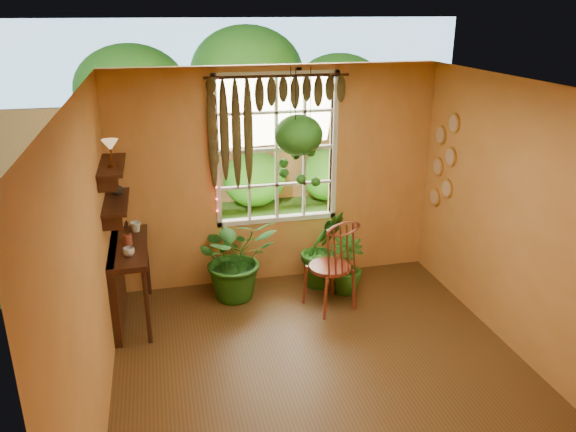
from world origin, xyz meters
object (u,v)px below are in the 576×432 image
windsor_chair (331,279)px  potted_plant_left (236,257)px  counter_ledge (121,275)px  potted_plant_mid (323,249)px  hanging_basket (299,140)px

windsor_chair → potted_plant_left: windsor_chair is taller
counter_ledge → potted_plant_left: (1.31, 0.24, -0.03)m
potted_plant_left → potted_plant_mid: potted_plant_left is taller
counter_ledge → hanging_basket: bearing=9.6°
windsor_chair → hanging_basket: 1.65m
counter_ledge → windsor_chair: size_ratio=0.92×
counter_ledge → hanging_basket: hanging_basket is taller
windsor_chair → potted_plant_left: 1.16m
windsor_chair → potted_plant_left: (-1.03, 0.53, 0.15)m
potted_plant_left → potted_plant_mid: bearing=2.5°
counter_ledge → hanging_basket: (2.10, 0.36, 1.33)m
windsor_chair → hanging_basket: hanging_basket is taller
windsor_chair → hanging_basket: (-0.24, 0.64, 1.50)m
counter_ledge → potted_plant_mid: size_ratio=1.20×
hanging_basket → counter_ledge: bearing=-170.4°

